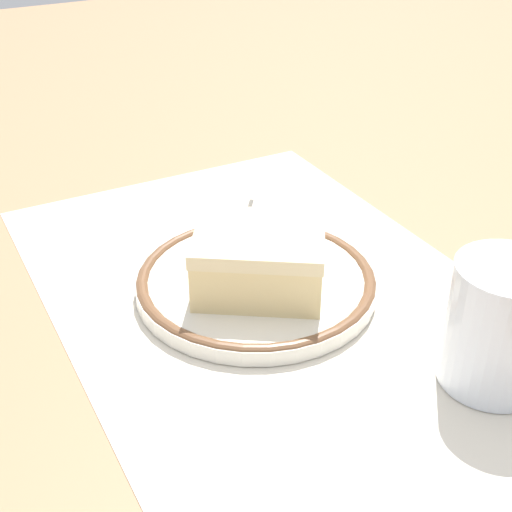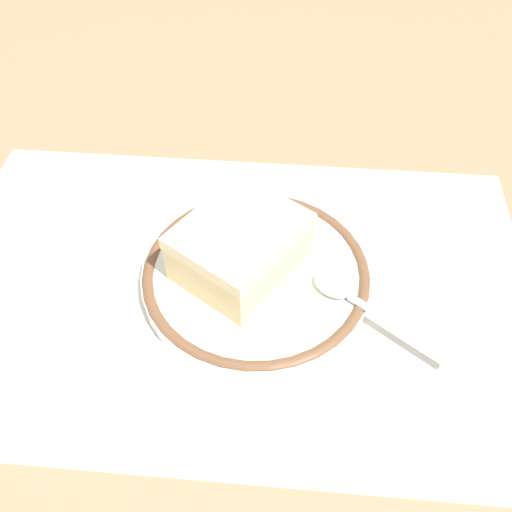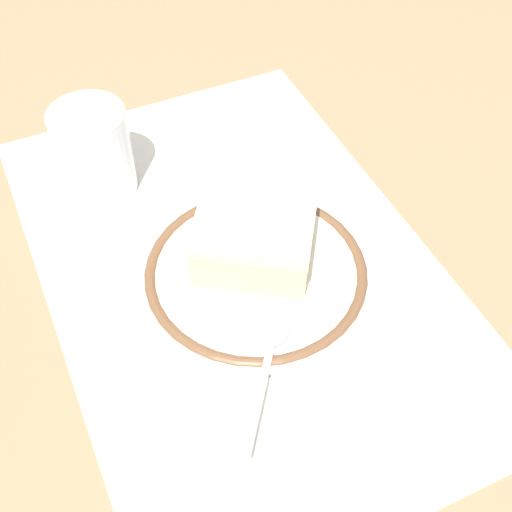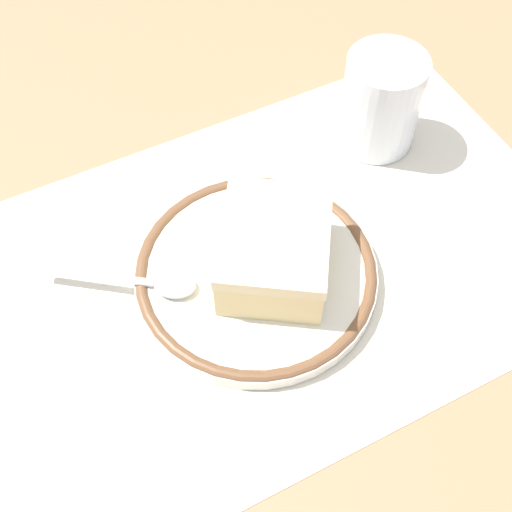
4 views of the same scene
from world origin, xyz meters
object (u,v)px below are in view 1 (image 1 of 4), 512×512
(plate, at_px, (256,281))
(spoon, at_px, (238,222))
(cake_slice, at_px, (259,260))
(cup, at_px, (498,331))

(plate, relative_size, spoon, 1.75)
(plate, distance_m, cake_slice, 0.03)
(plate, height_order, spoon, spoon)
(plate, distance_m, cup, 0.20)
(spoon, xyz_separation_m, cup, (0.26, 0.07, 0.02))
(cake_slice, relative_size, spoon, 1.14)
(plate, relative_size, cake_slice, 1.53)
(cake_slice, height_order, spoon, cake_slice)
(cake_slice, bearing_deg, spoon, 162.58)
(cake_slice, xyz_separation_m, cup, (0.16, 0.10, 0.00))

